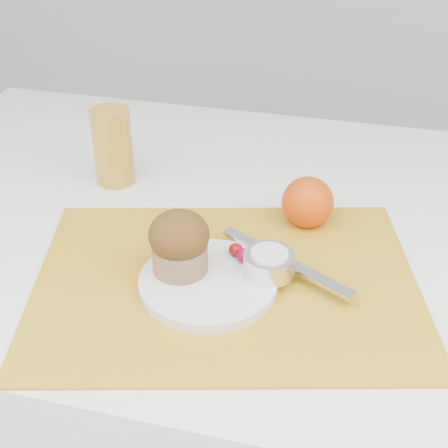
% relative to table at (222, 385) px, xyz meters
% --- Properties ---
extents(table, '(1.20, 0.80, 0.75)m').
position_rel_table_xyz_m(table, '(0.00, 0.00, 0.00)').
color(table, white).
rests_on(table, ground).
extents(placemat, '(0.57, 0.48, 0.00)m').
position_rel_table_xyz_m(placemat, '(0.05, -0.16, 0.38)').
color(placemat, gold).
rests_on(placemat, table).
extents(plate, '(0.20, 0.20, 0.01)m').
position_rel_table_xyz_m(plate, '(0.03, -0.18, 0.39)').
color(plate, silver).
rests_on(plate, placemat).
extents(ramekin, '(0.08, 0.08, 0.03)m').
position_rel_table_xyz_m(ramekin, '(0.10, -0.15, 0.41)').
color(ramekin, silver).
rests_on(ramekin, plate).
extents(cream, '(0.05, 0.05, 0.01)m').
position_rel_table_xyz_m(cream, '(0.10, -0.15, 0.42)').
color(cream, silver).
rests_on(cream, ramekin).
extents(raspberry_near, '(0.02, 0.02, 0.02)m').
position_rel_table_xyz_m(raspberry_near, '(0.05, -0.12, 0.40)').
color(raspberry_near, '#5F0204').
rests_on(raspberry_near, plate).
extents(raspberry_far, '(0.02, 0.02, 0.02)m').
position_rel_table_xyz_m(raspberry_far, '(0.07, -0.14, 0.40)').
color(raspberry_far, '#5A0217').
rests_on(raspberry_far, plate).
extents(butter_knife, '(0.19, 0.12, 0.01)m').
position_rel_table_xyz_m(butter_knife, '(0.12, -0.13, 0.40)').
color(butter_knife, silver).
rests_on(butter_knife, plate).
extents(orange, '(0.08, 0.08, 0.08)m').
position_rel_table_xyz_m(orange, '(0.13, 0.00, 0.41)').
color(orange, '#D34707').
rests_on(orange, table).
extents(juice_glass, '(0.07, 0.07, 0.13)m').
position_rel_table_xyz_m(juice_glass, '(-0.20, 0.06, 0.44)').
color(juice_glass, gold).
rests_on(juice_glass, table).
extents(muffin, '(0.08, 0.08, 0.08)m').
position_rel_table_xyz_m(muffin, '(-0.01, -0.17, 0.43)').
color(muffin, '#966B48').
rests_on(muffin, plate).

